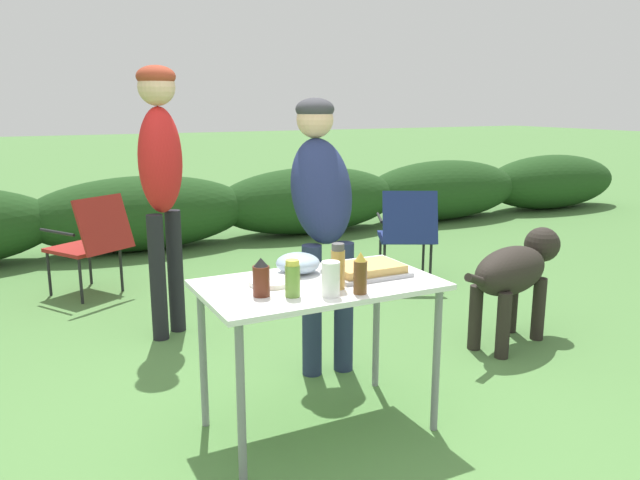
# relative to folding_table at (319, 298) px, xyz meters

# --- Properties ---
(ground_plane) EXTENTS (60.00, 60.00, 0.00)m
(ground_plane) POSITION_rel_folding_table_xyz_m (0.00, 0.00, -0.66)
(ground_plane) COLOR #4C7A3D
(shrub_hedge) EXTENTS (14.40, 0.90, 0.80)m
(shrub_hedge) POSITION_rel_folding_table_xyz_m (0.00, 4.22, -0.26)
(shrub_hedge) COLOR #1E4219
(shrub_hedge) RESTS_ON ground
(folding_table) EXTENTS (1.10, 0.64, 0.74)m
(folding_table) POSITION_rel_folding_table_xyz_m (0.00, 0.00, 0.00)
(folding_table) COLOR white
(folding_table) RESTS_ON ground
(food_tray) EXTENTS (0.37, 0.26, 0.06)m
(food_tray) POSITION_rel_folding_table_xyz_m (0.26, 0.00, 0.10)
(food_tray) COLOR #9E9EA3
(food_tray) RESTS_ON folding_table
(plate_stack) EXTENTS (0.21, 0.21, 0.02)m
(plate_stack) POSITION_rel_folding_table_xyz_m (-0.21, 0.07, 0.09)
(plate_stack) COLOR white
(plate_stack) RESTS_ON folding_table
(mixing_bowl) EXTENTS (0.22, 0.22, 0.10)m
(mixing_bowl) POSITION_rel_folding_table_xyz_m (-0.02, 0.19, 0.13)
(mixing_bowl) COLOR #99B2CC
(mixing_bowl) RESTS_ON folding_table
(paper_cup_stack) EXTENTS (0.08, 0.08, 0.15)m
(paper_cup_stack) POSITION_rel_folding_table_xyz_m (-0.05, -0.21, 0.15)
(paper_cup_stack) COLOR white
(paper_cup_stack) RESTS_ON folding_table
(spice_jar) EXTENTS (0.06, 0.06, 0.21)m
(spice_jar) POSITION_rel_folding_table_xyz_m (0.03, -0.13, 0.18)
(spice_jar) COLOR #B2893D
(spice_jar) RESTS_ON folding_table
(relish_jar) EXTENTS (0.07, 0.07, 0.16)m
(relish_jar) POSITION_rel_folding_table_xyz_m (-0.20, -0.14, 0.16)
(relish_jar) COLOR olive
(relish_jar) RESTS_ON folding_table
(beer_bottle) EXTENTS (0.06, 0.06, 0.19)m
(beer_bottle) POSITION_rel_folding_table_xyz_m (0.08, -0.24, 0.17)
(beer_bottle) COLOR brown
(beer_bottle) RESTS_ON folding_table
(bbq_sauce_bottle) EXTENTS (0.07, 0.07, 0.17)m
(bbq_sauce_bottle) POSITION_rel_folding_table_xyz_m (-0.32, -0.08, 0.16)
(bbq_sauce_bottle) COLOR #562314
(bbq_sauce_bottle) RESTS_ON folding_table
(standing_person_with_beanie) EXTENTS (0.42, 0.52, 1.58)m
(standing_person_with_beanie) POSITION_rel_folding_table_xyz_m (0.35, 0.67, 0.33)
(standing_person_with_beanie) COLOR #232D4C
(standing_person_with_beanie) RESTS_ON ground
(standing_person_in_red_jacket) EXTENTS (0.41, 0.39, 1.79)m
(standing_person_in_red_jacket) POSITION_rel_folding_table_xyz_m (-0.35, 1.58, 0.48)
(standing_person_in_red_jacket) COLOR black
(standing_person_in_red_jacket) RESTS_ON ground
(dog) EXTENTS (1.07, 0.50, 0.73)m
(dog) POSITION_rel_folding_table_xyz_m (1.65, 0.43, -0.18)
(dog) COLOR #28231E
(dog) RESTS_ON ground
(camp_chair_green_behind_table) EXTENTS (0.68, 0.74, 0.83)m
(camp_chair_green_behind_table) POSITION_rel_folding_table_xyz_m (1.81, 1.90, -0.20)
(camp_chair_green_behind_table) COLOR navy
(camp_chair_green_behind_table) RESTS_ON ground
(camp_chair_near_hedge) EXTENTS (0.70, 0.74, 0.83)m
(camp_chair_near_hedge) POSITION_rel_folding_table_xyz_m (-0.69, 2.74, -0.20)
(camp_chair_near_hedge) COLOR maroon
(camp_chair_near_hedge) RESTS_ON ground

